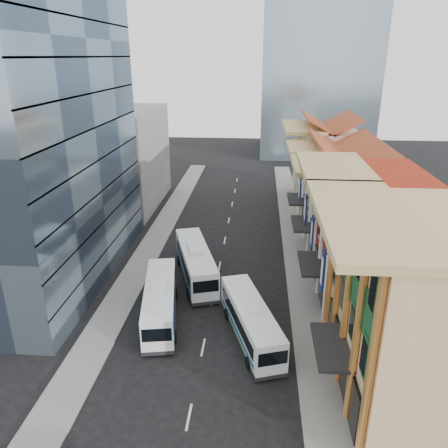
# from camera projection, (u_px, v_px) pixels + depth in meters

# --- Properties ---
(ground) EXTENTS (200.00, 200.00, 0.00)m
(ground) POSITION_uv_depth(u_px,v_px,m) (186.00, 430.00, 26.34)
(ground) COLOR black
(ground) RESTS_ON ground
(sidewalk_right) EXTENTS (3.00, 90.00, 0.15)m
(sidewalk_right) POSITION_uv_depth(u_px,v_px,m) (300.00, 268.00, 46.11)
(sidewalk_right) COLOR slate
(sidewalk_right) RESTS_ON ground
(sidewalk_left) EXTENTS (3.00, 90.00, 0.15)m
(sidewalk_left) POSITION_uv_depth(u_px,v_px,m) (142.00, 263.00, 47.41)
(sidewalk_left) COLOR slate
(sidewalk_left) RESTS_ON ground
(shophouse_tan) EXTENTS (8.00, 14.00, 12.00)m
(shophouse_tan) POSITION_uv_depth(u_px,v_px,m) (414.00, 310.00, 27.75)
(shophouse_tan) COLOR #D8B07C
(shophouse_tan) RESTS_ON ground
(shophouse_red) EXTENTS (8.00, 10.00, 12.00)m
(shophouse_red) POSITION_uv_depth(u_px,v_px,m) (370.00, 237.00, 38.91)
(shophouse_red) COLOR #9C2511
(shophouse_red) RESTS_ON ground
(shophouse_cream_near) EXTENTS (8.00, 9.00, 10.00)m
(shophouse_cream_near) POSITION_uv_depth(u_px,v_px,m) (349.00, 212.00, 48.10)
(shophouse_cream_near) COLOR white
(shophouse_cream_near) RESTS_ON ground
(shophouse_cream_mid) EXTENTS (8.00, 9.00, 10.00)m
(shophouse_cream_mid) POSITION_uv_depth(u_px,v_px,m) (336.00, 189.00, 56.46)
(shophouse_cream_mid) COLOR white
(shophouse_cream_mid) RESTS_ON ground
(shophouse_cream_far) EXTENTS (8.00, 12.00, 11.00)m
(shophouse_cream_far) POSITION_uv_depth(u_px,v_px,m) (326.00, 166.00, 66.04)
(shophouse_cream_far) COLOR white
(shophouse_cream_far) RESTS_ON ground
(office_tower) EXTENTS (12.00, 26.00, 30.00)m
(office_tower) POSITION_uv_depth(u_px,v_px,m) (31.00, 127.00, 39.89)
(office_tower) COLOR #3E4F63
(office_tower) RESTS_ON ground
(office_block_far) EXTENTS (10.00, 18.00, 14.00)m
(office_block_far) POSITION_uv_depth(u_px,v_px,m) (123.00, 158.00, 64.07)
(office_block_far) COLOR gray
(office_block_far) RESTS_ON ground
(bus_left_near) EXTENTS (4.36, 11.06, 3.46)m
(bus_left_near) POSITION_uv_depth(u_px,v_px,m) (160.00, 301.00, 36.92)
(bus_left_near) COLOR white
(bus_left_near) RESTS_ON ground
(bus_left_far) EXTENTS (5.91, 11.64, 3.64)m
(bus_left_far) POSITION_uv_depth(u_px,v_px,m) (196.00, 262.00, 43.57)
(bus_left_far) COLOR silver
(bus_left_far) RESTS_ON ground
(bus_right) EXTENTS (5.55, 10.64, 3.33)m
(bus_right) POSITION_uv_depth(u_px,v_px,m) (251.00, 320.00, 34.27)
(bus_right) COLOR white
(bus_right) RESTS_ON ground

